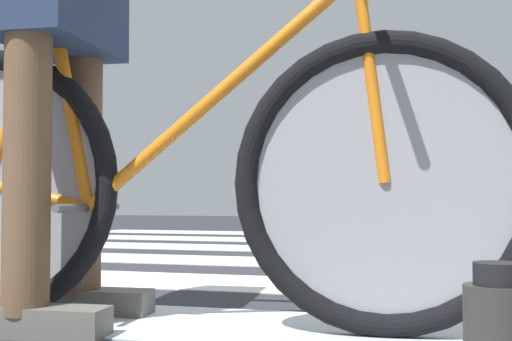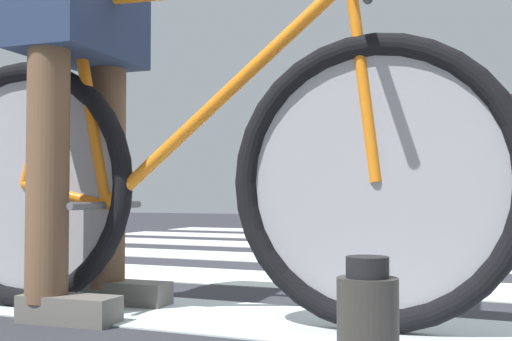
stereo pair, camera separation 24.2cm
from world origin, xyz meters
name	(u,v)px [view 2 (the right image)]	position (x,y,z in m)	size (l,w,h in m)	color
ground	(416,274)	(0.00, 0.00, 0.01)	(18.00, 14.00, 0.02)	#28292F
crosswalk_markings	(413,273)	(0.00, -0.10, 0.02)	(5.42, 5.76, 0.00)	#B9BFC3
bicycle_1_of_2	(181,173)	(-0.40, -1.32, 0.41)	(1.74, 0.52, 0.93)	black
cyclist_1_of_2	(82,84)	(-0.71, -1.34, 0.66)	(0.33, 0.42, 0.99)	brown
cyclist_2_of_2	(510,148)	(0.32, 2.27, 0.69)	(0.37, 0.44, 1.04)	#A87A5B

